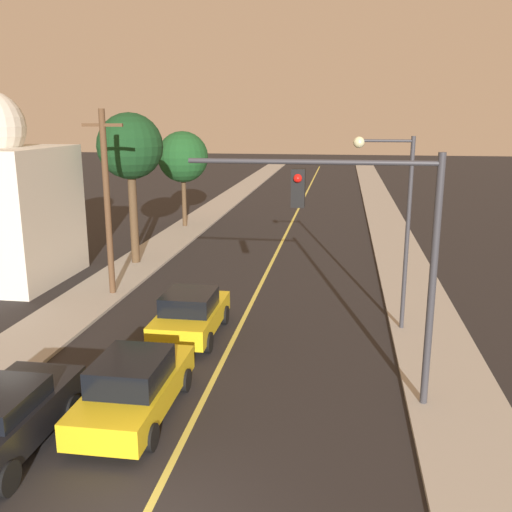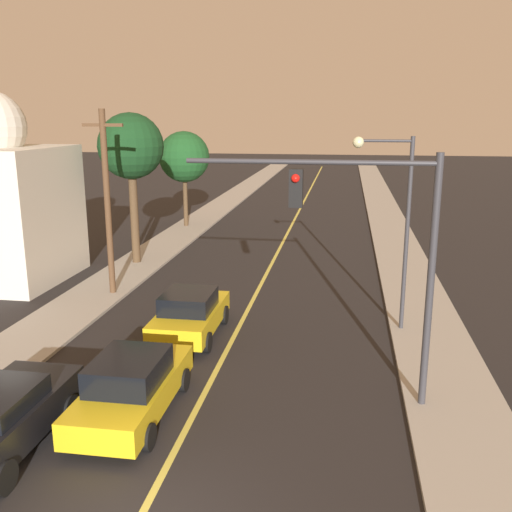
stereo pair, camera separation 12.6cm
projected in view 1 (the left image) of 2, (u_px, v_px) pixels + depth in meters
The scene contains 11 objects.
road_surface at pixel (299, 209), 44.32m from camera, with size 10.18×80.00×0.01m.
sidewalk_left at pixel (219, 206), 45.24m from camera, with size 2.50×80.00×0.12m.
sidewalk_right at pixel (382, 210), 43.39m from camera, with size 2.50×80.00×0.12m.
car_near_lane_front at pixel (134, 386), 13.56m from camera, with size 1.89×4.43×1.56m.
car_near_lane_second at pixel (191, 314), 18.53m from camera, with size 1.92×4.03×1.54m.
car_outer_lane_front at pixel (2, 419), 12.08m from camera, with size 1.94×4.25×1.51m.
traffic_signal_mast at pixel (373, 234), 13.34m from camera, with size 5.92×0.42×6.13m.
streetlamp_right at pixel (394, 205), 18.24m from camera, with size 1.92×0.36×6.31m.
utility_pole_left at pixel (107, 200), 22.05m from camera, with size 1.60×0.24×7.18m.
tree_left_near at pixel (183, 157), 35.79m from camera, with size 3.18×3.18×5.99m.
tree_left_far at pixel (130, 148), 26.40m from camera, with size 3.06×3.06×7.08m.
Camera 1 is at (3.31, -7.92, 7.04)m, focal length 40.00 mm.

